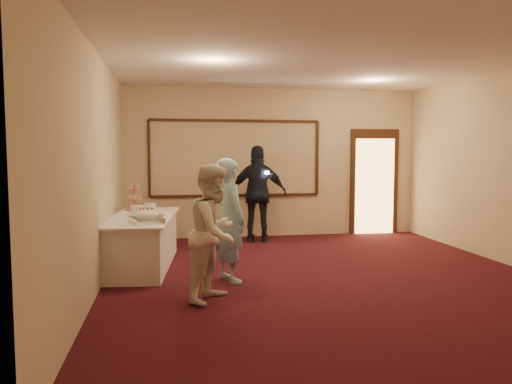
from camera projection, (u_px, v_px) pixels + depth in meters
floor at (326, 278)px, 6.86m from camera, size 7.00×7.00×0.00m
room_walls at (328, 130)px, 6.69m from camera, size 6.04×7.04×3.02m
wall_molding at (236, 158)px, 10.00m from camera, size 3.45×0.04×1.55m
doorway at (374, 182)px, 10.53m from camera, size 1.05×0.07×2.20m
buffet_table at (142, 241)px, 7.52m from camera, size 1.17×2.47×0.77m
pavlova_tray at (147, 217)px, 6.79m from camera, size 0.50×0.57×0.19m
cupcake_stand at (135, 200)px, 8.26m from camera, size 0.32×0.32×0.47m
plate_stack_a at (138, 211)px, 7.47m from camera, size 0.20×0.20×0.16m
plate_stack_b at (150, 208)px, 7.88m from camera, size 0.19×0.19×0.15m
tart at (156, 217)px, 7.22m from camera, size 0.28×0.28×0.06m
man at (229, 220)px, 6.64m from camera, size 0.61×0.71×1.66m
woman at (215, 232)px, 5.82m from camera, size 0.93×0.98×1.60m
guest at (258, 194)px, 9.58m from camera, size 1.16×0.69×1.85m
camera_flash at (267, 173)px, 9.38m from camera, size 0.08×0.06×0.05m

